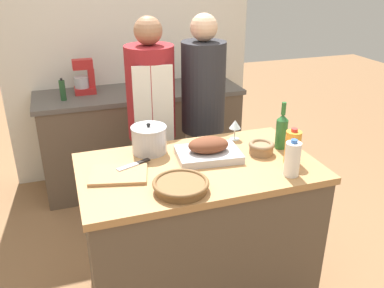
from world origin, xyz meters
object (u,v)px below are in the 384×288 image
roasting_pan (208,150)px  wine_glass_left (235,125)px  stand_mixer (84,79)px  knife_chef (135,164)px  person_cook_aproned (152,121)px  juice_jug (293,147)px  stock_pot (149,139)px  wicker_basket (181,185)px  person_cook_guest (203,114)px  condiment_bottle_tall (191,77)px  milk_jug (292,159)px  condiment_bottle_short (211,70)px  mixing_bowl (261,148)px  cutting_board (119,174)px  wine_bottle_green (282,130)px  condiment_bottle_extra (63,90)px

roasting_pan → wine_glass_left: 0.33m
wine_glass_left → stand_mixer: size_ratio=0.43×
knife_chef → person_cook_aproned: size_ratio=0.12×
roasting_pan → juice_jug: juice_jug is taller
stock_pot → juice_jug: (0.72, -0.39, 0.01)m
juice_jug → stand_mixer: 2.06m
wicker_basket → person_cook_guest: person_cook_guest is taller
condiment_bottle_tall → person_cook_aproned: size_ratio=0.09×
roasting_pan → stand_mixer: bearing=108.7°
roasting_pan → person_cook_aproned: bearing=101.9°
milk_jug → condiment_bottle_short: 2.04m
mixing_bowl → juice_jug: (0.11, -0.16, 0.06)m
roasting_pan → knife_chef: roasting_pan is taller
roasting_pan → person_cook_guest: 0.79m
cutting_board → wine_bottle_green: (0.99, 0.05, 0.10)m
juice_jug → condiment_bottle_short: bearing=82.6°
cutting_board → knife_chef: 0.12m
milk_jug → wine_glass_left: milk_jug is taller
condiment_bottle_extra → stock_pot: bearing=-71.1°
juice_jug → milk_jug: size_ratio=1.01×
milk_jug → wine_glass_left: bearing=99.3°
condiment_bottle_extra → person_cook_guest: bearing=-36.2°
juice_jug → milk_jug: juice_jug is taller
roasting_pan → stand_mixer: (-0.55, 1.62, 0.05)m
person_cook_aproned → stand_mixer: bearing=121.0°
cutting_board → mixing_bowl: 0.84m
juice_jug → cutting_board: bearing=171.0°
cutting_board → mixing_bowl: bearing=0.6°
cutting_board → wine_glass_left: bearing=18.0°
roasting_pan → juice_jug: size_ratio=1.86×
wine_bottle_green → person_cook_aproned: 0.98m
milk_jug → knife_chef: size_ratio=1.02×
condiment_bottle_extra → juice_jug: bearing=-55.2°
wicker_basket → mixing_bowl: bearing=24.2°
stand_mixer → condiment_bottle_extra: bearing=-143.0°
roasting_pan → stock_pot: 0.36m
mixing_bowl → milk_jug: 0.30m
wine_glass_left → person_cook_guest: (-0.01, 0.55, -0.11)m
roasting_pan → cutting_board: roasting_pan is taller
wine_glass_left → person_cook_guest: bearing=91.4°
person_cook_guest → person_cook_aproned: bearing=-158.9°
condiment_bottle_short → cutting_board: bearing=-124.5°
wine_glass_left → stand_mixer: stand_mixer is taller
person_cook_aproned → person_cook_guest: size_ratio=1.00×
juice_jug → milk_jug: bearing=-121.8°
stock_pot → mixing_bowl: size_ratio=1.39×
cutting_board → wine_bottle_green: size_ratio=1.18×
condiment_bottle_short → person_cook_aproned: 1.25m
stand_mixer → juice_jug: bearing=-61.9°
wicker_basket → knife_chef: bearing=117.6°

